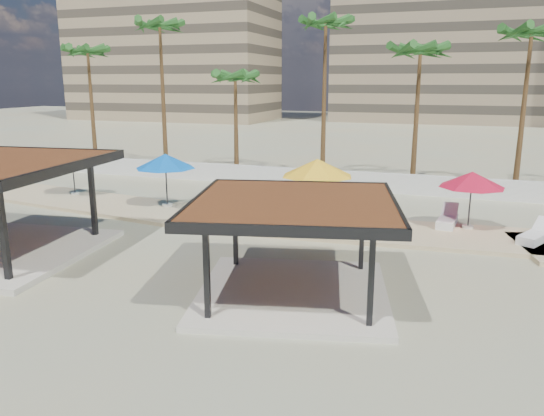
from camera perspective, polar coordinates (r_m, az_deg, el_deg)
The scene contains 19 objects.
ground at distance 18.01m, azimuth -0.10°, elevation -7.91°, with size 200.00×200.00×0.00m, color tan.
promenade at distance 24.62m, azimuth 10.32°, elevation -2.07°, with size 44.45×7.97×0.24m.
boundary_wall at distance 32.84m, azimuth 9.30°, elevation 2.85°, with size 56.00×0.30×1.20m, color silver.
building_west at distance 96.77m, azimuth -10.66°, elevation 18.45°, with size 34.00×16.00×32.40m.
building_mid at distance 94.12m, azimuth 19.33°, elevation 17.48°, with size 38.00×16.00×30.40m.
pavilion_central at distance 16.30m, azimuth 2.33°, elevation -3.35°, with size 7.36×7.36×3.11m.
umbrella_a at distance 32.38m, azimuth -20.71°, elevation 5.01°, with size 3.59×3.59×2.44m.
umbrella_b at distance 24.28m, azimuth 4.90°, elevation 4.32°, with size 3.83×3.83×2.96m.
umbrella_c at distance 24.78m, azimuth 20.72°, elevation 2.86°, with size 3.50×3.50×2.55m.
umbrella_f at distance 27.86m, azimuth -11.40°, elevation 4.95°, with size 3.87×3.87×2.77m.
lounger_a at distance 23.70m, azimuth 0.54°, elevation -1.72°, with size 0.73×1.90×0.70m.
lounger_b at distance 24.27m, azimuth 26.49°, elevation -2.74°, with size 1.63×2.29×0.84m.
lounger_c at distance 25.43m, azimuth 18.34°, elevation -1.29°, with size 0.94×2.30×0.85m.
palm_a at distance 43.29m, azimuth -19.20°, elevation 15.19°, with size 3.00×3.00×9.57m.
palm_b at distance 40.33m, azimuth -11.96°, elevation 18.03°, with size 3.00×3.00×11.24m.
palm_c at distance 36.91m, azimuth -3.98°, elevation 13.52°, with size 3.00×3.00×7.68m.
palm_d at distance 35.89m, azimuth 5.79°, elevation 18.52°, with size 3.00×3.00×11.03m.
palm_e at distance 34.33m, azimuth 15.65°, elevation 15.48°, with size 3.00×3.00×9.20m.
palm_f at distance 34.64m, azimuth 26.10°, elevation 16.00°, with size 3.00×3.00×10.09m.
Camera 1 is at (5.61, -15.80, 6.58)m, focal length 35.00 mm.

